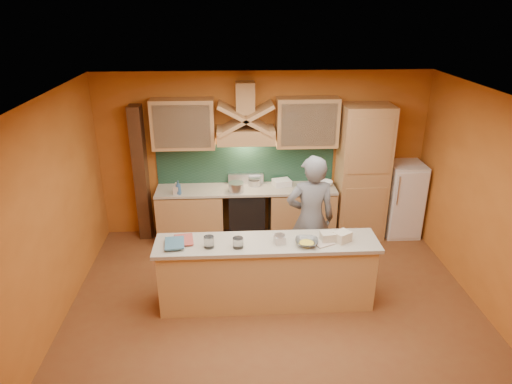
{
  "coord_description": "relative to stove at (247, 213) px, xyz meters",
  "views": [
    {
      "loc": [
        -0.53,
        -4.86,
        3.82
      ],
      "look_at": [
        -0.21,
        0.9,
        1.39
      ],
      "focal_mm": 32.0,
      "sensor_mm": 36.0,
      "label": 1
    }
  ],
  "objects": [
    {
      "name": "floor",
      "position": [
        0.3,
        -2.2,
        -0.45
      ],
      "size": [
        5.5,
        5.0,
        0.01
      ],
      "primitive_type": "cube",
      "color": "brown",
      "rests_on": "ground"
    },
    {
      "name": "ceiling",
      "position": [
        0.3,
        -2.2,
        2.35
      ],
      "size": [
        5.5,
        5.0,
        0.01
      ],
      "primitive_type": "cube",
      "color": "white",
      "rests_on": "wall_back"
    },
    {
      "name": "wall_back",
      "position": [
        0.3,
        0.3,
        0.95
      ],
      "size": [
        5.5,
        0.02,
        2.8
      ],
      "primitive_type": "cube",
      "color": "#BD6824",
      "rests_on": "floor"
    },
    {
      "name": "wall_front",
      "position": [
        0.3,
        -4.7,
        0.95
      ],
      "size": [
        5.5,
        0.02,
        2.8
      ],
      "primitive_type": "cube",
      "color": "#BD6824",
      "rests_on": "floor"
    },
    {
      "name": "wall_left",
      "position": [
        -2.45,
        -2.2,
        0.95
      ],
      "size": [
        0.02,
        5.0,
        2.8
      ],
      "primitive_type": "cube",
      "color": "#BD6824",
      "rests_on": "floor"
    },
    {
      "name": "wall_right",
      "position": [
        3.05,
        -2.2,
        0.95
      ],
      "size": [
        0.02,
        5.0,
        2.8
      ],
      "primitive_type": "cube",
      "color": "#BD6824",
      "rests_on": "floor"
    },
    {
      "name": "base_cabinet_left",
      "position": [
        -0.95,
        0.0,
        -0.02
      ],
      "size": [
        1.1,
        0.6,
        0.86
      ],
      "primitive_type": "cube",
      "color": "tan",
      "rests_on": "floor"
    },
    {
      "name": "base_cabinet_right",
      "position": [
        0.95,
        0.0,
        -0.02
      ],
      "size": [
        1.1,
        0.6,
        0.86
      ],
      "primitive_type": "cube",
      "color": "tan",
      "rests_on": "floor"
    },
    {
      "name": "counter_top",
      "position": [
        -0.0,
        0.0,
        0.45
      ],
      "size": [
        3.0,
        0.62,
        0.04
      ],
      "primitive_type": "cube",
      "color": "#B7AE9B",
      "rests_on": "base_cabinet_left"
    },
    {
      "name": "stove",
      "position": [
        0.0,
        0.0,
        0.0
      ],
      "size": [
        0.6,
        0.58,
        0.9
      ],
      "primitive_type": "cube",
      "color": "black",
      "rests_on": "floor"
    },
    {
      "name": "backsplash",
      "position": [
        -0.0,
        0.28,
        0.8
      ],
      "size": [
        3.0,
        0.03,
        0.7
      ],
      "primitive_type": "cube",
      "color": "#1A392B",
      "rests_on": "wall_back"
    },
    {
      "name": "range_hood",
      "position": [
        0.0,
        0.05,
        1.37
      ],
      "size": [
        0.92,
        0.5,
        0.24
      ],
      "primitive_type": "cube",
      "color": "tan",
      "rests_on": "wall_back"
    },
    {
      "name": "hood_chimney",
      "position": [
        0.0,
        0.15,
        1.95
      ],
      "size": [
        0.3,
        0.3,
        0.5
      ],
      "primitive_type": "cube",
      "color": "tan",
      "rests_on": "wall_back"
    },
    {
      "name": "upper_cabinet_left",
      "position": [
        -1.0,
        0.12,
        1.55
      ],
      "size": [
        1.0,
        0.35,
        0.8
      ],
      "primitive_type": "cube",
      "color": "tan",
      "rests_on": "wall_back"
    },
    {
      "name": "upper_cabinet_right",
      "position": [
        1.0,
        0.12,
        1.55
      ],
      "size": [
        1.0,
        0.35,
        0.8
      ],
      "primitive_type": "cube",
      "color": "tan",
      "rests_on": "wall_back"
    },
    {
      "name": "pantry_column",
      "position": [
        1.95,
        0.0,
        0.7
      ],
      "size": [
        0.8,
        0.6,
        2.3
      ],
      "primitive_type": "cube",
      "color": "tan",
      "rests_on": "floor"
    },
    {
      "name": "fridge",
      "position": [
        2.7,
        0.0,
        0.2
      ],
      "size": [
        0.58,
        0.6,
        1.3
      ],
      "primitive_type": "cube",
      "color": "white",
      "rests_on": "floor"
    },
    {
      "name": "trim_column_left",
      "position": [
        -1.75,
        0.15,
        0.7
      ],
      "size": [
        0.2,
        0.3,
        2.3
      ],
      "primitive_type": "cube",
      "color": "#472816",
      "rests_on": "floor"
    },
    {
      "name": "island_body",
      "position": [
        0.2,
        -1.9,
        -0.01
      ],
      "size": [
        2.8,
        0.55,
        0.88
      ],
      "primitive_type": "cube",
      "color": "#E1B473",
      "rests_on": "floor"
    },
    {
      "name": "island_top",
      "position": [
        0.2,
        -1.9,
        0.47
      ],
      "size": [
        2.9,
        0.62,
        0.05
      ],
      "primitive_type": "cube",
      "color": "#B7AE9B",
      "rests_on": "island_body"
    },
    {
      "name": "person",
      "position": [
        0.86,
        -1.31,
        0.5
      ],
      "size": [
        0.7,
        0.46,
        1.91
      ],
      "primitive_type": "imported",
      "rotation": [
        0.0,
        0.0,
        3.15
      ],
      "color": "slate",
      "rests_on": "floor"
    },
    {
      "name": "pot_large",
      "position": [
        -0.17,
        -0.14,
        0.53
      ],
      "size": [
        0.31,
        0.31,
        0.15
      ],
      "primitive_type": "cylinder",
      "rotation": [
        0.0,
        0.0,
        0.28
      ],
      "color": "#B8B7BF",
      "rests_on": "stove"
    },
    {
      "name": "pot_small",
      "position": [
        0.14,
        0.12,
        0.51
      ],
      "size": [
        0.25,
        0.25,
        0.13
      ],
      "primitive_type": "cylinder",
      "rotation": [
        0.0,
        0.0,
        -0.18
      ],
      "color": "silver",
      "rests_on": "stove"
    },
    {
      "name": "soap_bottle_a",
      "position": [
        -1.14,
        -0.2,
        0.57
      ],
      "size": [
        0.11,
        0.12,
        0.21
      ],
      "primitive_type": "imported",
      "rotation": [
        0.0,
        0.0,
        -0.26
      ],
      "color": "silver",
      "rests_on": "counter_top"
    },
    {
      "name": "soap_bottle_b",
      "position": [
        -1.1,
        -0.21,
        0.59
      ],
      "size": [
        0.1,
        0.1,
        0.24
      ],
      "primitive_type": "imported",
      "rotation": [
        0.0,
        0.0,
        0.12
      ],
      "color": "#345C90",
      "rests_on": "counter_top"
    },
    {
      "name": "bowl_back",
      "position": [
        1.34,
        0.04,
        0.51
      ],
      "size": [
        0.27,
        0.27,
        0.08
      ],
      "primitive_type": "imported",
      "rotation": [
        0.0,
        0.0,
        -0.04
      ],
      "color": "white",
      "rests_on": "counter_top"
    },
    {
      "name": "dish_rack",
      "position": [
        0.61,
        0.09,
        0.52
      ],
      "size": [
        0.34,
        0.29,
        0.1
      ],
      "primitive_type": "cube",
      "rotation": [
        0.0,
        0.0,
        0.27
      ],
      "color": "white",
      "rests_on": "counter_top"
    },
    {
      "name": "book_lower",
      "position": [
        -0.99,
        -1.85,
        0.51
      ],
      "size": [
        0.28,
        0.35,
        0.03
      ],
      "primitive_type": "imported",
      "rotation": [
        0.0,
        0.0,
        0.14
      ],
      "color": "#B3493F",
      "rests_on": "island_top"
    },
    {
      "name": "book_upper",
      "position": [
        -1.1,
        -1.95,
        0.53
      ],
      "size": [
        0.28,
        0.36,
        0.03
      ],
      "primitive_type": "imported",
      "rotation": [
        0.0,
        0.0,
        0.11
      ],
      "color": "#3D6A86",
      "rests_on": "island_top"
    },
    {
      "name": "jar_large",
      "position": [
        -0.54,
        -2.0,
        0.57
      ],
      "size": [
        0.16,
        0.16,
        0.15
      ],
      "primitive_type": "cylinder",
      "rotation": [
        0.0,
        0.0,
        0.27
      ],
      "color": "silver",
      "rests_on": "island_top"
    },
    {
      "name": "jar_small",
      "position": [
        -0.18,
        -2.03,
        0.56
      ],
      "size": [
        0.15,
        0.15,
        0.13
      ],
      "primitive_type": "cylinder",
      "rotation": [
        0.0,
        0.0,
        0.15
      ],
      "color": "silver",
      "rests_on": "island_top"
    },
    {
      "name": "kitchen_scale",
      "position": [
        0.36,
        -1.95,
        0.55
      ],
      "size": [
        0.15,
        0.15,
        0.11
      ],
      "primitive_type": "cube",
      "rotation": [
        0.0,
        0.0,
        0.22
      ],
      "color": "silver",
      "rests_on": "island_top"
    },
    {
      "name": "mixing_bowl",
      "position": [
        0.7,
        -2.01,
        0.53
      ],
      "size": [
        0.32,
        0.32,
        0.07
      ],
      "primitive_type": "imported",
      "rotation": [
        0.0,
        0.0,
        -0.12
      ],
      "color": "silver",
      "rests_on": "island_top"
    },
    {
      "name": "cloth",
      "position": [
        0.92,
        -1.99,
        0.5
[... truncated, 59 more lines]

